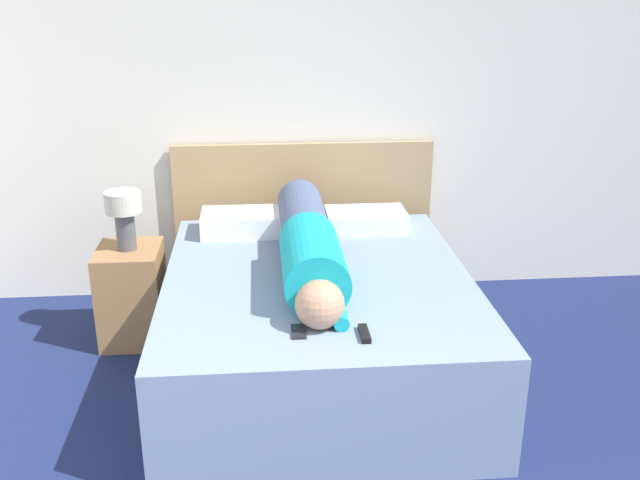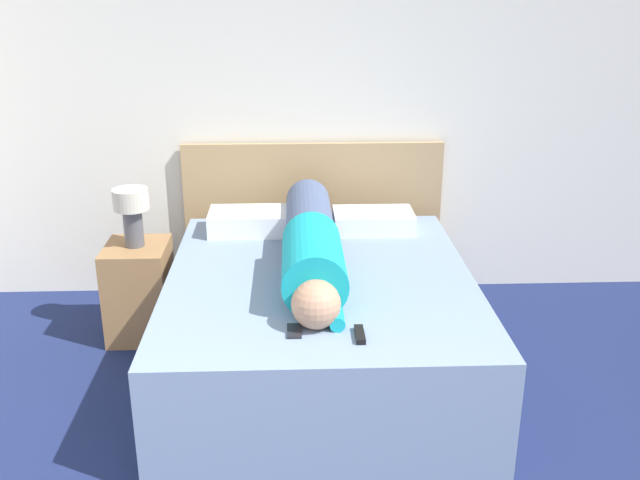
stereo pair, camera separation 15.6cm
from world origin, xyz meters
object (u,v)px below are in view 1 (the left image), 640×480
person_lying (309,245)px  table_lamp (124,212)px  nightstand (132,294)px  pillow_second (366,220)px  pillow_near_headboard (244,223)px  cell_phone (299,332)px  bed (318,325)px  tv_remote (364,334)px

person_lying → table_lamp: bearing=157.6°
nightstand → pillow_second: (1.43, 0.19, 0.36)m
person_lying → pillow_second: size_ratio=3.29×
person_lying → pillow_near_headboard: size_ratio=3.13×
person_lying → cell_phone: bearing=-97.7°
pillow_second → cell_phone: bearing=-110.4°
bed → nightstand: size_ratio=3.32×
table_lamp → pillow_second: table_lamp is taller
nightstand → tv_remote: 1.73m
nightstand → pillow_second: 1.48m
pillow_second → nightstand: bearing=-172.3°
bed → pillow_near_headboard: size_ratio=3.72×
tv_remote → cell_phone: size_ratio=1.15×
bed → tv_remote: bearing=-78.1°
pillow_near_headboard → pillow_second: 0.75m
pillow_second → tv_remote: bearing=-98.7°
bed → nightstand: bed is taller
person_lying → tv_remote: bearing=-76.4°
tv_remote → cell_phone: bearing=169.0°
nightstand → table_lamp: size_ratio=1.67×
nightstand → cell_phone: size_ratio=4.45×
tv_remote → nightstand: bearing=135.4°
table_lamp → pillow_near_headboard: 0.72m
bed → cell_phone: bearing=-102.1°
table_lamp → pillow_near_headboard: (0.68, 0.19, -0.15)m
nightstand → tv_remote: size_ratio=3.85×
pillow_near_headboard → pillow_second: bearing=0.0°
person_lying → pillow_near_headboard: 0.72m
cell_phone → bed: bearing=77.9°
bed → person_lying: (-0.04, 0.08, 0.44)m
nightstand → person_lying: (1.03, -0.42, 0.44)m
bed → pillow_near_headboard: bearing=119.4°
tv_remote → cell_phone: (-0.28, 0.06, -0.01)m
nightstand → person_lying: person_lying is taller
pillow_near_headboard → tv_remote: pillow_near_headboard is taller
bed → pillow_near_headboard: (-0.39, 0.70, 0.36)m
pillow_second → cell_phone: 1.43m
pillow_near_headboard → tv_remote: (0.54, -1.39, -0.05)m
person_lying → nightstand: bearing=157.6°
person_lying → pillow_second: (0.40, 0.62, -0.08)m
table_lamp → pillow_near_headboard: table_lamp is taller
nightstand → cell_phone: bearing=-50.8°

